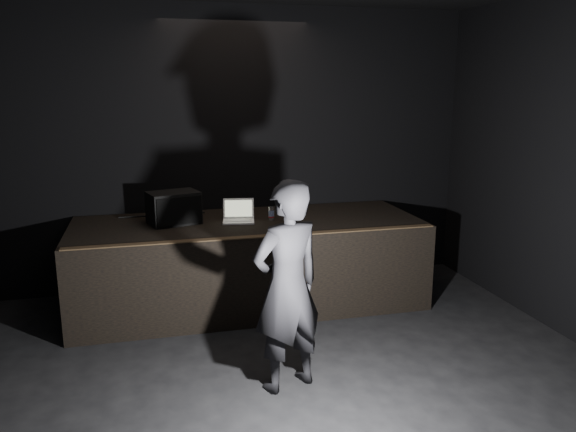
{
  "coord_description": "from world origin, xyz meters",
  "views": [
    {
      "loc": [
        -1.1,
        -3.52,
        2.53
      ],
      "look_at": [
        0.37,
        2.3,
        1.14
      ],
      "focal_mm": 35.0,
      "sensor_mm": 36.0,
      "label": 1
    }
  ],
  "objects_px": {
    "stage_monitor": "(174,208)",
    "laptop": "(239,215)",
    "stage_riser": "(249,262)",
    "person": "(287,287)",
    "beer_can": "(271,214)"
  },
  "relations": [
    {
      "from": "laptop",
      "to": "beer_can",
      "type": "distance_m",
      "value": 0.38
    },
    {
      "from": "stage_riser",
      "to": "laptop",
      "type": "xyz_separation_m",
      "value": [
        -0.1,
        0.05,
        0.56
      ]
    },
    {
      "from": "stage_monitor",
      "to": "person",
      "type": "relative_size",
      "value": 0.35
    },
    {
      "from": "stage_riser",
      "to": "person",
      "type": "height_order",
      "value": "person"
    },
    {
      "from": "stage_monitor",
      "to": "beer_can",
      "type": "relative_size",
      "value": 3.88
    },
    {
      "from": "stage_monitor",
      "to": "laptop",
      "type": "bearing_deg",
      "value": -19.83
    },
    {
      "from": "beer_can",
      "to": "laptop",
      "type": "bearing_deg",
      "value": 168.55
    },
    {
      "from": "stage_riser",
      "to": "stage_monitor",
      "type": "distance_m",
      "value": 1.08
    },
    {
      "from": "laptop",
      "to": "person",
      "type": "xyz_separation_m",
      "value": [
        0.08,
        -2.02,
        -0.16
      ]
    },
    {
      "from": "stage_monitor",
      "to": "beer_can",
      "type": "distance_m",
      "value": 1.12
    },
    {
      "from": "laptop",
      "to": "beer_can",
      "type": "bearing_deg",
      "value": -1.57
    },
    {
      "from": "stage_riser",
      "to": "beer_can",
      "type": "relative_size",
      "value": 24.54
    },
    {
      "from": "stage_riser",
      "to": "stage_monitor",
      "type": "relative_size",
      "value": 6.33
    },
    {
      "from": "stage_monitor",
      "to": "person",
      "type": "xyz_separation_m",
      "value": [
        0.81,
        -2.08,
        -0.28
      ]
    },
    {
      "from": "beer_can",
      "to": "stage_riser",
      "type": "bearing_deg",
      "value": 174.1
    }
  ]
}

